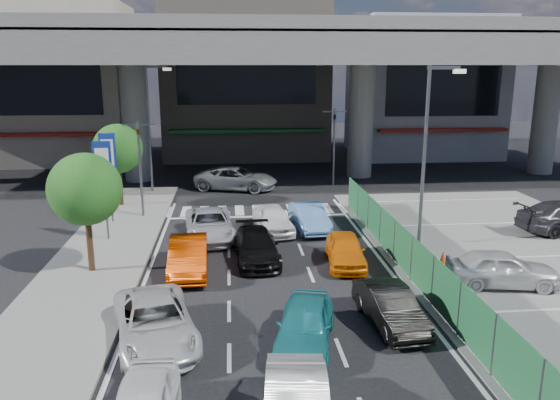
{
  "coord_description": "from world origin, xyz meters",
  "views": [
    {
      "loc": [
        -1.44,
        -16.9,
        8.03
      ],
      "look_at": [
        0.74,
        6.76,
        2.12
      ],
      "focal_mm": 35.0,
      "sensor_mm": 36.0,
      "label": 1
    }
  ],
  "objects": [
    {
      "name": "traffic_light_left",
      "position": [
        -6.2,
        12.0,
        3.94
      ],
      "size": [
        1.6,
        1.24,
        5.2
      ],
      "color": "#595B60",
      "rests_on": "ground"
    },
    {
      "name": "building_center",
      "position": [
        0.0,
        32.97,
        7.49
      ],
      "size": [
        14.0,
        10.9,
        15.0
      ],
      "color": "gray",
      "rests_on": "ground"
    },
    {
      "name": "taxi_teal_mid",
      "position": [
        0.62,
        -2.44,
        0.66
      ],
      "size": [
        2.42,
        4.14,
        1.32
      ],
      "primitive_type": "imported",
      "rotation": [
        0.0,
        0.0,
        -0.24
      ],
      "color": "teal",
      "rests_on": "ground"
    },
    {
      "name": "building_west",
      "position": [
        -16.0,
        31.97,
        6.49
      ],
      "size": [
        12.0,
        10.9,
        13.0
      ],
      "color": "#9E957F",
      "rests_on": "ground"
    },
    {
      "name": "sedan_white_front_mid",
      "position": [
        0.58,
        8.79,
        0.66
      ],
      "size": [
        2.13,
        4.07,
        1.32
      ],
      "primitive_type": "imported",
      "rotation": [
        0.0,
        0.0,
        0.15
      ],
      "color": "white",
      "rests_on": "ground"
    },
    {
      "name": "sedan_black_mid",
      "position": [
        -0.43,
        4.82,
        0.62
      ],
      "size": [
        1.96,
        4.36,
        1.24
      ],
      "primitive_type": "imported",
      "rotation": [
        0.0,
        0.0,
        0.05
      ],
      "color": "black",
      "rests_on": "ground"
    },
    {
      "name": "ground",
      "position": [
        0.0,
        0.0,
        0.0
      ],
      "size": [
        120.0,
        120.0,
        0.0
      ],
      "primitive_type": "plane",
      "color": "black",
      "rests_on": "ground"
    },
    {
      "name": "parking_lot",
      "position": [
        11.0,
        2.0,
        0.03
      ],
      "size": [
        12.0,
        28.0,
        0.06
      ],
      "primitive_type": "cube",
      "color": "slate",
      "rests_on": "ground"
    },
    {
      "name": "signboard_far",
      "position": [
        -7.6,
        10.99,
        3.06
      ],
      "size": [
        0.8,
        0.14,
        4.7
      ],
      "color": "#595B60",
      "rests_on": "ground"
    },
    {
      "name": "tree_near",
      "position": [
        -7.0,
        4.0,
        3.39
      ],
      "size": [
        2.8,
        2.8,
        4.8
      ],
      "color": "#382314",
      "rests_on": "ground"
    },
    {
      "name": "wagon_silver_front_left",
      "position": [
        -2.5,
        8.08,
        0.66
      ],
      "size": [
        2.65,
        4.95,
        1.32
      ],
      "primitive_type": "imported",
      "rotation": [
        0.0,
        0.0,
        0.1
      ],
      "color": "#B5B6BD",
      "rests_on": "ground"
    },
    {
      "name": "hatch_black_mid_right",
      "position": [
        3.46,
        -1.45,
        0.61
      ],
      "size": [
        1.7,
        3.84,
        1.22
      ],
      "primitive_type": "imported",
      "rotation": [
        0.0,
        0.0,
        0.11
      ],
      "color": "black",
      "rests_on": "ground"
    },
    {
      "name": "traffic_light_right",
      "position": [
        5.5,
        19.0,
        3.94
      ],
      "size": [
        1.6,
        1.24,
        5.2
      ],
      "color": "#595B60",
      "rests_on": "ground"
    },
    {
      "name": "taxi_orange_right",
      "position": [
        3.18,
        3.98,
        0.63
      ],
      "size": [
        1.84,
        3.81,
        1.25
      ],
      "primitive_type": "imported",
      "rotation": [
        0.0,
        0.0,
        -0.1
      ],
      "color": "orange",
      "rests_on": "ground"
    },
    {
      "name": "parked_sedan_white",
      "position": [
        8.41,
        1.12,
        0.74
      ],
      "size": [
        4.22,
        2.26,
        1.37
      ],
      "primitive_type": "imported",
      "rotation": [
        0.0,
        0.0,
        1.4
      ],
      "color": "beige",
      "rests_on": "parking_lot"
    },
    {
      "name": "sedan_white_mid_left",
      "position": [
        -3.76,
        -1.92,
        0.66
      ],
      "size": [
        3.25,
        5.12,
        1.32
      ],
      "primitive_type": "imported",
      "rotation": [
        0.0,
        0.0,
        0.24
      ],
      "color": "silver",
      "rests_on": "ground"
    },
    {
      "name": "tree_far",
      "position": [
        -7.8,
        14.5,
        3.39
      ],
      "size": [
        2.8,
        2.8,
        4.8
      ],
      "color": "#382314",
      "rests_on": "ground"
    },
    {
      "name": "sidewalk_left",
      "position": [
        -7.0,
        4.0,
        0.06
      ],
      "size": [
        4.0,
        30.0,
        0.12
      ],
      "primitive_type": "cube",
      "color": "slate",
      "rests_on": "ground"
    },
    {
      "name": "street_lamp_left",
      "position": [
        -6.33,
        18.0,
        4.77
      ],
      "size": [
        1.65,
        0.22,
        8.0
      ],
      "color": "#595B60",
      "rests_on": "ground"
    },
    {
      "name": "expressway",
      "position": [
        0.0,
        22.0,
        8.76
      ],
      "size": [
        64.0,
        14.0,
        10.75
      ],
      "color": "#61615C",
      "rests_on": "ground"
    },
    {
      "name": "street_lamp_right",
      "position": [
        7.17,
        6.0,
        4.77
      ],
      "size": [
        1.65,
        0.22,
        8.0
      ],
      "color": "#595B60",
      "rests_on": "ground"
    },
    {
      "name": "traffic_cone",
      "position": [
        7.05,
        3.29,
        0.38
      ],
      "size": [
        0.39,
        0.39,
        0.65
      ],
      "primitive_type": "cone",
      "rotation": [
        0.0,
        0.0,
        0.2
      ],
      "color": "#F1470D",
      "rests_on": "parking_lot"
    },
    {
      "name": "kei_truck_front_right",
      "position": [
        2.41,
        9.0,
        0.65
      ],
      "size": [
        1.8,
        4.07,
        1.3
      ],
      "primitive_type": "imported",
      "rotation": [
        0.0,
        0.0,
        0.11
      ],
      "color": "#5082BD",
      "rests_on": "ground"
    },
    {
      "name": "taxi_orange_left",
      "position": [
        -3.19,
        3.72,
        0.69
      ],
      "size": [
        1.61,
        4.24,
        1.38
      ],
      "primitive_type": "imported",
      "rotation": [
        0.0,
        0.0,
        0.04
      ],
      "color": "#BB3300",
      "rests_on": "ground"
    },
    {
      "name": "building_east",
      "position": [
        16.0,
        31.97,
        5.99
      ],
      "size": [
        12.0,
        10.9,
        12.0
      ],
      "color": "gray",
      "rests_on": "ground"
    },
    {
      "name": "crossing_wagon_silver",
      "position": [
        -1.11,
        18.37,
        0.75
      ],
      "size": [
        5.84,
        3.86,
        1.49
      ],
      "primitive_type": "imported",
      "rotation": [
        0.0,
        0.0,
        1.29
      ],
      "color": "#969A9E",
      "rests_on": "ground"
    },
    {
      "name": "signboard_near",
      "position": [
        -7.2,
        7.99,
        3.06
      ],
      "size": [
        0.8,
        0.14,
        4.7
      ],
      "color": "#595B60",
      "rests_on": "ground"
    },
    {
      "name": "fence_run",
      "position": [
        5.3,
        1.0,
        0.9
      ],
      "size": [
        0.16,
        22.0,
        1.8
      ],
      "primitive_type": null,
      "color": "#1E5932",
      "rests_on": "ground"
    }
  ]
}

